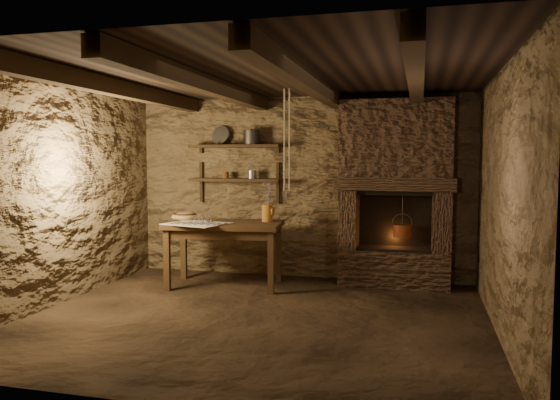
% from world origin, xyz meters
% --- Properties ---
extents(floor, '(4.50, 4.50, 0.00)m').
position_xyz_m(floor, '(0.00, 0.00, 0.00)').
color(floor, black).
rests_on(floor, ground).
extents(back_wall, '(4.50, 0.04, 2.40)m').
position_xyz_m(back_wall, '(0.00, 2.00, 1.20)').
color(back_wall, '#4C3923').
rests_on(back_wall, floor).
extents(front_wall, '(4.50, 0.04, 2.40)m').
position_xyz_m(front_wall, '(0.00, -2.00, 1.20)').
color(front_wall, '#4C3923').
rests_on(front_wall, floor).
extents(left_wall, '(0.04, 4.00, 2.40)m').
position_xyz_m(left_wall, '(-2.25, 0.00, 1.20)').
color(left_wall, '#4C3923').
rests_on(left_wall, floor).
extents(right_wall, '(0.04, 4.00, 2.40)m').
position_xyz_m(right_wall, '(2.25, 0.00, 1.20)').
color(right_wall, '#4C3923').
rests_on(right_wall, floor).
extents(ceiling, '(4.50, 4.00, 0.04)m').
position_xyz_m(ceiling, '(0.00, 0.00, 2.40)').
color(ceiling, black).
rests_on(ceiling, back_wall).
extents(beam_far_left, '(0.14, 3.95, 0.16)m').
position_xyz_m(beam_far_left, '(-1.50, 0.00, 2.31)').
color(beam_far_left, black).
rests_on(beam_far_left, ceiling).
extents(beam_mid_left, '(0.14, 3.95, 0.16)m').
position_xyz_m(beam_mid_left, '(-0.50, 0.00, 2.31)').
color(beam_mid_left, black).
rests_on(beam_mid_left, ceiling).
extents(beam_mid_right, '(0.14, 3.95, 0.16)m').
position_xyz_m(beam_mid_right, '(0.50, 0.00, 2.31)').
color(beam_mid_right, black).
rests_on(beam_mid_right, ceiling).
extents(beam_far_right, '(0.14, 3.95, 0.16)m').
position_xyz_m(beam_far_right, '(1.50, 0.00, 2.31)').
color(beam_far_right, black).
rests_on(beam_far_right, ceiling).
extents(shelf_lower, '(1.25, 0.30, 0.04)m').
position_xyz_m(shelf_lower, '(-0.85, 1.84, 1.30)').
color(shelf_lower, black).
rests_on(shelf_lower, back_wall).
extents(shelf_upper, '(1.25, 0.30, 0.04)m').
position_xyz_m(shelf_upper, '(-0.85, 1.84, 1.75)').
color(shelf_upper, black).
rests_on(shelf_upper, back_wall).
extents(hearth, '(1.43, 0.51, 2.30)m').
position_xyz_m(hearth, '(1.25, 1.77, 1.23)').
color(hearth, '#3B281D').
rests_on(hearth, floor).
extents(work_table, '(1.49, 0.97, 0.80)m').
position_xyz_m(work_table, '(-0.79, 1.22, 0.43)').
color(work_table, '#342212').
rests_on(work_table, floor).
extents(linen_cloth, '(0.82, 0.73, 0.01)m').
position_xyz_m(linen_cloth, '(-1.05, 0.97, 0.80)').
color(linen_cloth, beige).
rests_on(linen_cloth, work_table).
extents(pewter_cutlery_row, '(0.62, 0.37, 0.01)m').
position_xyz_m(pewter_cutlery_row, '(-1.05, 0.95, 0.81)').
color(pewter_cutlery_row, gray).
rests_on(pewter_cutlery_row, linen_cloth).
extents(drinking_glasses, '(0.22, 0.07, 0.09)m').
position_xyz_m(drinking_glasses, '(-1.02, 1.10, 0.85)').
color(drinking_glasses, white).
rests_on(drinking_glasses, linen_cloth).
extents(stoneware_jug, '(0.17, 0.17, 0.49)m').
position_xyz_m(stoneware_jug, '(-0.29, 1.42, 1.01)').
color(stoneware_jug, '#9D631E').
rests_on(stoneware_jug, work_table).
extents(wooden_bowl, '(0.39, 0.39, 0.12)m').
position_xyz_m(wooden_bowl, '(-1.37, 1.33, 0.84)').
color(wooden_bowl, '#A57A47').
rests_on(wooden_bowl, work_table).
extents(iron_stockpot, '(0.23, 0.23, 0.16)m').
position_xyz_m(iron_stockpot, '(-0.62, 1.84, 1.85)').
color(iron_stockpot, '#2C2927').
rests_on(iron_stockpot, shelf_upper).
extents(tin_pan, '(0.29, 0.18, 0.26)m').
position_xyz_m(tin_pan, '(-1.10, 1.94, 1.90)').
color(tin_pan, gray).
rests_on(tin_pan, shelf_upper).
extents(small_kettle, '(0.17, 0.13, 0.17)m').
position_xyz_m(small_kettle, '(-0.62, 1.84, 1.37)').
color(small_kettle, gray).
rests_on(small_kettle, shelf_lower).
extents(rusty_tin, '(0.10, 0.10, 0.09)m').
position_xyz_m(rusty_tin, '(-1.00, 1.84, 1.36)').
color(rusty_tin, '#522910').
rests_on(rusty_tin, shelf_lower).
extents(red_pot, '(0.28, 0.28, 0.54)m').
position_xyz_m(red_pot, '(1.35, 1.72, 0.71)').
color(red_pot, maroon).
rests_on(red_pot, hearth).
extents(hanging_ropes, '(0.08, 0.08, 1.20)m').
position_xyz_m(hanging_ropes, '(0.05, 1.05, 1.80)').
color(hanging_ropes, beige).
rests_on(hanging_ropes, ceiling).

